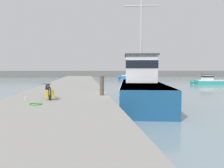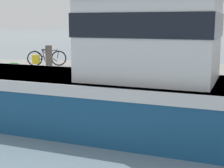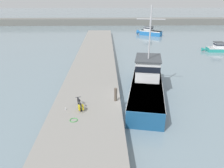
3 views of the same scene
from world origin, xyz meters
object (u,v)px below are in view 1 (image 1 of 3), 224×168
boat_red_outer (132,76)px  mooring_post (102,86)px  bicycle_touring (49,92)px  water_bottle_by_bike (25,98)px  boat_white_moored (209,81)px  fishing_boat_main (141,85)px

boat_red_outer → mooring_post: bearing=-159.9°
bicycle_touring → water_bottle_by_bike: bicycle_touring is taller
boat_white_moored → water_bottle_by_bike: bearing=137.8°
boat_white_moored → bicycle_touring: (-22.47, -22.28, 0.66)m
boat_red_outer → water_bottle_by_bike: (-14.09, -39.33, 0.10)m
fishing_boat_main → boat_red_outer: fishing_boat_main is taller
boat_white_moored → water_bottle_by_bike: size_ratio=32.85×
fishing_boat_main → mooring_post: 4.66m
mooring_post → fishing_boat_main: bearing=45.0°
water_bottle_by_bike → mooring_post: bearing=20.2°
boat_white_moored → mooring_post: mooring_post is taller
fishing_boat_main → water_bottle_by_bike: fishing_boat_main is taller
fishing_boat_main → boat_white_moored: fishing_boat_main is taller
boat_red_outer → boat_white_moored: (9.54, -16.95, -0.29)m
boat_red_outer → mooring_post: boat_red_outer is taller
fishing_boat_main → bicycle_touring: fishing_boat_main is taller
boat_white_moored → bicycle_touring: bearing=139.1°
boat_red_outer → boat_white_moored: 19.46m
boat_red_outer → bicycle_touring: size_ratio=3.44×
boat_red_outer → water_bottle_by_bike: boat_red_outer is taller
boat_red_outer → boat_white_moored: size_ratio=0.99×
mooring_post → water_bottle_by_bike: size_ratio=6.34×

